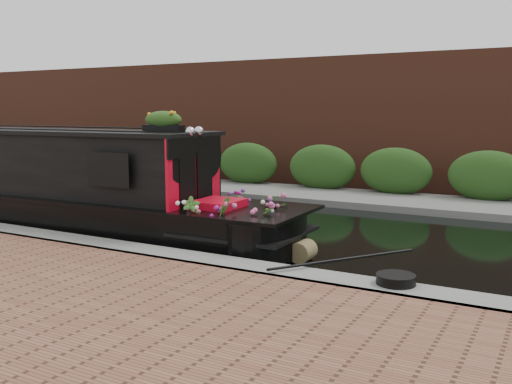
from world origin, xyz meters
The scene contains 8 objects.
ground centered at (0.00, 0.00, 0.00)m, with size 80.00×80.00×0.00m, color black.
near_bank_coping centered at (0.00, -3.30, 0.00)m, with size 40.00×0.60×0.50m, color gray.
far_bank_path centered at (0.00, 4.20, 0.00)m, with size 40.00×2.40×0.34m, color slate.
far_hedge centered at (0.00, 5.10, 0.00)m, with size 40.00×1.10×2.80m, color #234717.
far_brick_wall centered at (0.00, 7.20, 0.00)m, with size 40.00×1.00×8.00m, color brown.
narrowboat centered at (-3.11, -1.92, 0.76)m, with size 10.91×2.20×2.55m.
rope_fender centered at (2.67, -1.92, 0.17)m, with size 0.33×0.33×0.38m, color brown.
coiled_mooring_rope centered at (4.47, -3.17, 0.31)m, with size 0.48×0.48×0.12m, color black.
Camera 1 is at (6.25, -9.88, 2.35)m, focal length 40.00 mm.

